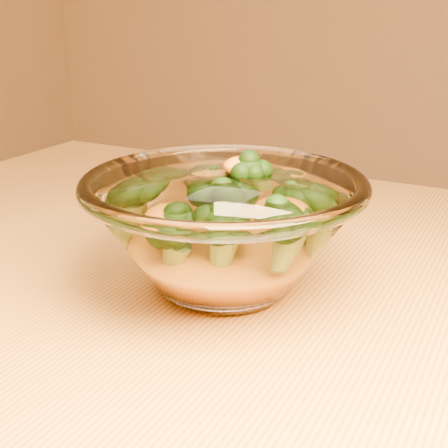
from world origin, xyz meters
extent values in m
cube|color=#B67D36|center=(0.00, 0.00, 0.73)|extent=(1.20, 0.80, 0.04)
cylinder|color=brown|center=(-0.54, 0.34, 0.35)|extent=(0.06, 0.06, 0.71)
ellipsoid|color=white|center=(-0.10, 0.00, 0.76)|extent=(0.10, 0.10, 0.02)
torus|color=white|center=(-0.10, 0.00, 0.84)|extent=(0.24, 0.24, 0.01)
ellipsoid|color=orange|center=(-0.10, 0.00, 0.78)|extent=(0.14, 0.14, 0.04)
camera|label=1|loc=(0.13, -0.43, 0.99)|focal=50.00mm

